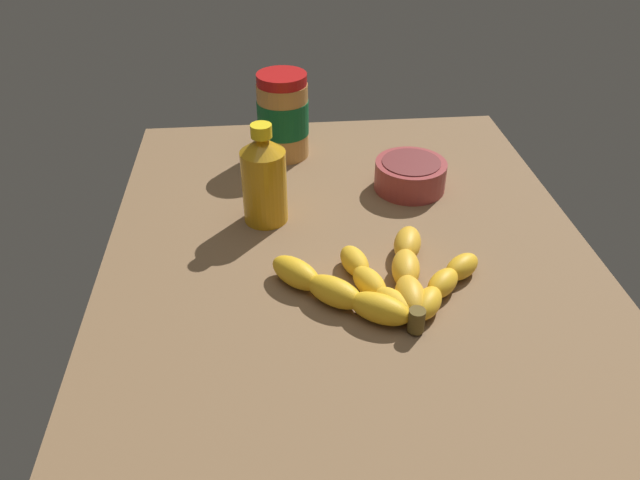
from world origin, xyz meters
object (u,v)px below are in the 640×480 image
(banana_bunch, at_px, (384,281))
(small_bowl, at_px, (410,175))
(peanut_butter_jar, at_px, (283,116))
(honey_bottle, at_px, (264,178))

(banana_bunch, relative_size, small_bowl, 2.53)
(peanut_butter_jar, xyz_separation_m, small_bowl, (0.14, 0.20, -0.05))
(peanut_butter_jar, xyz_separation_m, honey_bottle, (0.21, -0.04, -0.00))
(honey_bottle, height_order, small_bowl, honey_bottle)
(small_bowl, bearing_deg, banana_bunch, -18.90)
(honey_bottle, distance_m, small_bowl, 0.25)
(small_bowl, bearing_deg, honey_bottle, -73.22)
(honey_bottle, bearing_deg, banana_bunch, 38.19)
(banana_bunch, xyz_separation_m, peanut_butter_jar, (-0.40, -0.11, 0.06))
(honey_bottle, bearing_deg, peanut_butter_jar, 170.15)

